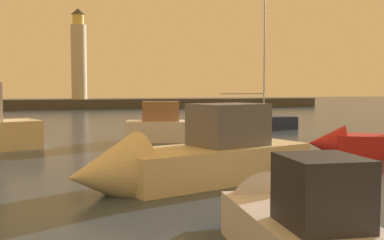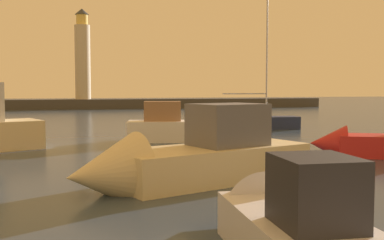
% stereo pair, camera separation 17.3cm
% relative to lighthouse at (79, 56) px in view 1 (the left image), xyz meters
% --- Properties ---
extents(ground_plane, '(220.00, 220.00, 0.00)m').
position_rel_lighthouse_xyz_m(ground_plane, '(2.14, -34.65, -7.75)').
color(ground_plane, '#2D3D51').
extents(breakwater, '(71.52, 4.15, 1.43)m').
position_rel_lighthouse_xyz_m(breakwater, '(2.14, 0.00, -7.03)').
color(breakwater, '#423F3D').
rests_on(breakwater, ground_plane).
extents(lighthouse, '(2.25, 2.25, 13.33)m').
position_rel_lighthouse_xyz_m(lighthouse, '(0.00, 0.00, 0.00)').
color(lighthouse, beige).
rests_on(lighthouse, breakwater).
extents(motorboat_0, '(6.02, 4.24, 2.52)m').
position_rel_lighthouse_xyz_m(motorboat_0, '(11.58, -52.51, -7.10)').
color(motorboat_0, '#B21E1E').
rests_on(motorboat_0, ground_plane).
extents(motorboat_2, '(2.11, 6.09, 2.39)m').
position_rel_lighthouse_xyz_m(motorboat_2, '(2.23, -62.73, -7.16)').
color(motorboat_2, silver).
rests_on(motorboat_2, ground_plane).
extents(motorboat_4, '(8.70, 5.08, 3.10)m').
position_rel_lighthouse_xyz_m(motorboat_4, '(1.88, -56.22, -6.95)').
color(motorboat_4, beige).
rests_on(motorboat_4, ground_plane).
extents(motorboat_5, '(7.62, 3.33, 2.61)m').
position_rel_lighthouse_xyz_m(motorboat_5, '(5.30, -44.55, -6.99)').
color(motorboat_5, white).
rests_on(motorboat_5, ground_plane).
extents(sailboat_moored, '(6.24, 2.11, 10.56)m').
position_rel_lighthouse_xyz_m(sailboat_moored, '(11.97, -38.29, -7.19)').
color(sailboat_moored, '#1E284C').
rests_on(sailboat_moored, ground_plane).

